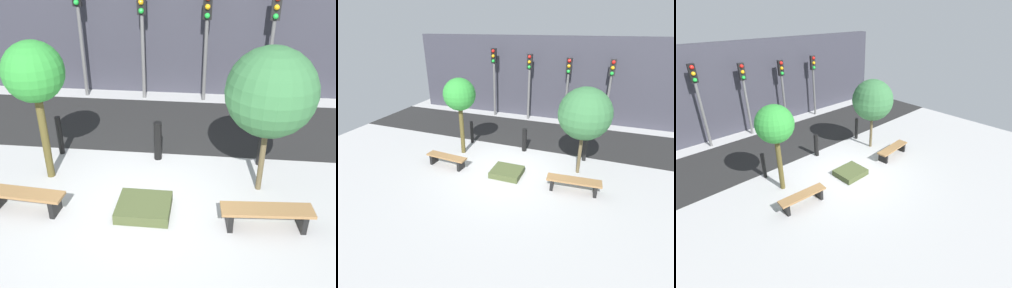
{
  "view_description": "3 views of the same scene",
  "coord_description": "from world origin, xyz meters",
  "views": [
    {
      "loc": [
        1.13,
        -6.04,
        4.81
      ],
      "look_at": [
        0.42,
        0.45,
        1.27
      ],
      "focal_mm": 40.0,
      "sensor_mm": 36.0,
      "label": 1
    },
    {
      "loc": [
        2.84,
        -7.79,
        4.95
      ],
      "look_at": [
        -0.03,
        -0.15,
        1.23
      ],
      "focal_mm": 28.0,
      "sensor_mm": 36.0,
      "label": 2
    },
    {
      "loc": [
        -6.03,
        -6.17,
        5.74
      ],
      "look_at": [
        0.04,
        0.29,
        1.18
      ],
      "focal_mm": 28.0,
      "sensor_mm": 36.0,
      "label": 3
    }
  ],
  "objects": [
    {
      "name": "ground_plane",
      "position": [
        0.0,
        0.0,
        0.0
      ],
      "size": [
        18.0,
        18.0,
        0.0
      ],
      "primitive_type": "plane",
      "color": "#AAAAAA"
    },
    {
      "name": "road_strip",
      "position": [
        0.0,
        4.04,
        0.01
      ],
      "size": [
        18.0,
        3.57,
        0.01
      ],
      "primitive_type": "cube",
      "color": "black",
      "rests_on": "ground"
    },
    {
      "name": "building_facade",
      "position": [
        0.0,
        6.96,
        2.22
      ],
      "size": [
        16.2,
        0.5,
        4.44
      ],
      "primitive_type": "cube",
      "color": "#33333D",
      "rests_on": "ground"
    },
    {
      "name": "bench_left",
      "position": [
        -2.37,
        -0.32,
        0.31
      ],
      "size": [
        1.62,
        0.5,
        0.43
      ],
      "rotation": [
        0.0,
        0.0,
        -0.07
      ],
      "color": "black",
      "rests_on": "ground"
    },
    {
      "name": "bench_right",
      "position": [
        2.37,
        -0.32,
        0.31
      ],
      "size": [
        1.75,
        0.54,
        0.43
      ],
      "rotation": [
        0.0,
        0.0,
        0.07
      ],
      "color": "black",
      "rests_on": "ground"
    },
    {
      "name": "planter_bed",
      "position": [
        0.0,
        -0.12,
        0.11
      ],
      "size": [
        1.07,
        0.94,
        0.22
      ],
      "primitive_type": "cube",
      "color": "#414C29",
      "rests_on": "ground"
    },
    {
      "name": "tree_behind_left_bench",
      "position": [
        -2.37,
        0.95,
        2.46
      ],
      "size": [
        1.26,
        1.26,
        3.13
      ],
      "color": "#4C4320",
      "rests_on": "ground"
    },
    {
      "name": "tree_behind_right_bench",
      "position": [
        2.37,
        0.95,
        2.24
      ],
      "size": [
        1.79,
        1.79,
        3.15
      ],
      "color": "brown",
      "rests_on": "ground"
    },
    {
      "name": "bollard_far_left",
      "position": [
        -2.49,
        2.0,
        0.51
      ],
      "size": [
        0.14,
        0.14,
        1.02
      ],
      "primitive_type": "cylinder",
      "color": "black",
      "rests_on": "ground"
    },
    {
      "name": "bollard_left",
      "position": [
        0.0,
        2.0,
        0.5
      ],
      "size": [
        0.19,
        0.19,
        1.0
      ],
      "primitive_type": "cylinder",
      "color": "black",
      "rests_on": "ground"
    },
    {
      "name": "bollard_center",
      "position": [
        2.49,
        2.0,
        0.53
      ],
      "size": [
        0.15,
        0.15,
        1.06
      ],
      "primitive_type": "cylinder",
      "color": "black",
      "rests_on": "ground"
    },
    {
      "name": "traffic_light_west",
      "position": [
        -3.09,
        6.11,
        2.61
      ],
      "size": [
        0.28,
        0.27,
        3.78
      ],
      "color": "#595959",
      "rests_on": "ground"
    },
    {
      "name": "traffic_light_mid_west",
      "position": [
        -1.03,
        6.11,
        2.46
      ],
      "size": [
        0.28,
        0.27,
        3.56
      ],
      "color": "#5E5E5E",
      "rests_on": "ground"
    },
    {
      "name": "traffic_light_mid_east",
      "position": [
        1.03,
        6.11,
        2.39
      ],
      "size": [
        0.28,
        0.27,
        3.45
      ],
      "color": "#565656",
      "rests_on": "ground"
    },
    {
      "name": "traffic_light_east",
      "position": [
        3.09,
        6.11,
        2.41
      ],
      "size": [
        0.28,
        0.27,
        3.47
      ],
      "color": "#575757",
      "rests_on": "ground"
    }
  ]
}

